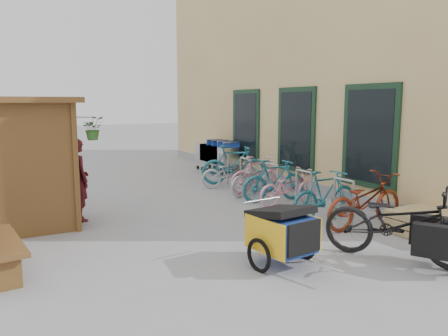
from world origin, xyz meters
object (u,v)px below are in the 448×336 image
child_trailer (282,231)px  person_kiosk (79,180)px  bike_4 (254,178)px  bike_7 (234,165)px  bike_1 (325,195)px  bike_5 (258,174)px  bike_6 (230,173)px  pallet_stack (431,224)px  shopping_carts (216,153)px  bike_2 (289,187)px  kiosk (11,145)px  bike_3 (274,181)px  cargo_bike (401,224)px  bike_0 (365,201)px

child_trailer → person_kiosk: person_kiosk is taller
bike_4 → child_trailer: bearing=137.8°
bike_7 → bike_1: bearing=-166.6°
bike_5 → bike_6: bike_5 is taller
child_trailer → pallet_stack: bearing=-9.0°
shopping_carts → bike_2: (-0.73, -4.91, -0.23)m
bike_4 → bike_5: size_ratio=1.01×
kiosk → bike_5: kiosk is taller
person_kiosk → bike_2: size_ratio=1.03×
shopping_carts → child_trailer: size_ratio=1.32×
pallet_stack → bike_4: size_ratio=0.74×
pallet_stack → shopping_carts: shopping_carts is taller
child_trailer → bike_2: 3.74m
child_trailer → bike_5: bike_5 is taller
bike_3 → bike_5: bearing=-4.9°
cargo_bike → bike_3: size_ratio=1.37×
kiosk → bike_5: (5.65, 0.64, -1.07)m
bike_2 → bike_3: bearing=8.5°
kiosk → person_kiosk: size_ratio=1.54×
bike_2 → bike_4: bike_4 is taller
person_kiosk → bike_6: size_ratio=1.02×
bike_0 → bike_3: size_ratio=1.16×
pallet_stack → bike_2: (-0.73, 3.07, 0.20)m
pallet_stack → bike_2: bike_2 is taller
pallet_stack → bike_4: 4.47m
shopping_carts → bike_4: bearing=-102.7°
bike_4 → bike_1: bearing=165.2°
bike_4 → bike_7: bike_7 is taller
shopping_carts → bike_3: 4.52m
bike_1 → child_trailer: bearing=123.9°
bike_2 → kiosk: bearing=81.7°
child_trailer → cargo_bike: 1.75m
person_kiosk → bike_1: (4.30, -2.24, -0.32)m
child_trailer → bike_4: bearing=55.7°
kiosk → cargo_bike: (4.80, -4.43, -0.99)m
cargo_bike → bike_2: cargo_bike is taller
shopping_carts → bike_0: size_ratio=1.08×
cargo_bike → bike_4: 5.00m
bike_3 → bike_6: bike_3 is taller
bike_1 → bike_2: (0.10, 1.31, -0.08)m
child_trailer → bike_4: child_trailer is taller
person_kiosk → bike_6: 4.51m
cargo_bike → bike_1: bearing=44.9°
kiosk → bike_1: 5.93m
cargo_bike → bike_4: size_ratio=1.38×
bike_5 → bike_7: (0.10, 1.43, 0.07)m
bike_2 → bike_7: 2.87m
child_trailer → person_kiosk: size_ratio=0.97×
bike_6 → bike_7: bearing=-25.9°
bike_0 → bike_6: bike_0 is taller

